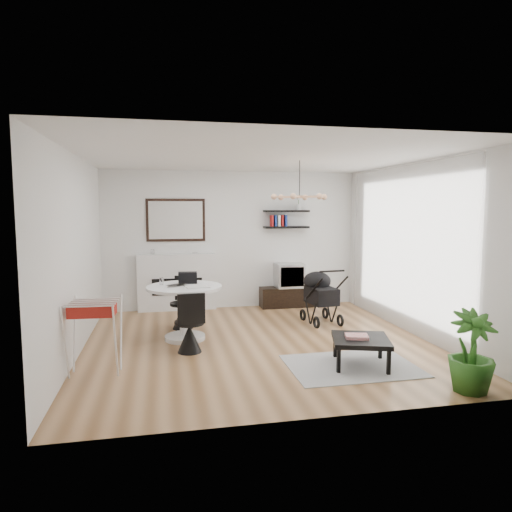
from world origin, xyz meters
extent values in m
plane|color=brown|center=(0.00, 0.00, 0.00)|extent=(5.00, 5.00, 0.00)
plane|color=white|center=(0.00, 0.00, 2.70)|extent=(5.00, 5.00, 0.00)
plane|color=white|center=(0.00, 2.50, 1.35)|extent=(5.00, 0.00, 5.00)
plane|color=white|center=(-2.50, 0.00, 1.35)|extent=(0.00, 5.00, 5.00)
plane|color=white|center=(2.50, 0.00, 1.35)|extent=(0.00, 5.00, 5.00)
cube|color=white|center=(2.40, 0.20, 1.35)|extent=(0.04, 3.60, 2.60)
cube|color=white|center=(-1.10, 2.42, 0.55)|extent=(1.50, 0.15, 1.10)
cube|color=black|center=(-1.10, 2.36, 0.48)|extent=(0.95, 0.06, 0.32)
cube|color=black|center=(-1.10, 2.48, 1.75)|extent=(1.12, 0.03, 0.82)
cube|color=white|center=(-1.10, 2.46, 1.75)|extent=(1.02, 0.01, 0.72)
cube|color=black|center=(1.07, 2.37, 1.60)|extent=(0.90, 0.25, 0.04)
cube|color=black|center=(1.07, 2.37, 1.92)|extent=(0.90, 0.25, 0.04)
cube|color=black|center=(1.07, 2.30, 0.20)|extent=(1.07, 0.37, 0.40)
cube|color=#B6B6B8|center=(1.12, 2.30, 0.64)|extent=(0.55, 0.48, 0.48)
cube|color=black|center=(1.12, 2.07, 0.64)|extent=(0.47, 0.01, 0.38)
cylinder|color=white|center=(-1.06, 0.39, 0.03)|extent=(0.61, 0.61, 0.06)
cylinder|color=white|center=(-1.06, 0.39, 0.42)|extent=(0.15, 0.15, 0.71)
cylinder|color=white|center=(-1.06, 0.39, 0.80)|extent=(1.12, 1.12, 0.04)
imported|color=black|center=(-1.14, 0.35, 0.83)|extent=(0.38, 0.35, 0.03)
cube|color=black|center=(-0.99, 0.62, 0.91)|extent=(0.29, 0.18, 0.17)
cube|color=white|center=(-0.88, 0.25, 0.83)|extent=(0.38, 0.34, 0.01)
cylinder|color=white|center=(-1.39, 0.56, 0.87)|extent=(0.06, 0.06, 0.11)
cylinder|color=black|center=(-1.06, 1.03, 0.41)|extent=(0.40, 0.40, 0.05)
cone|color=black|center=(-1.06, 1.03, 0.19)|extent=(0.33, 0.33, 0.39)
cube|color=black|center=(-1.00, 1.20, 0.64)|extent=(0.36, 0.16, 0.41)
cylinder|color=black|center=(-1.02, -0.24, 0.41)|extent=(0.41, 0.41, 0.05)
cone|color=black|center=(-1.02, -0.24, 0.19)|extent=(0.33, 0.33, 0.39)
cube|color=black|center=(-1.00, -0.43, 0.64)|extent=(0.37, 0.08, 0.41)
cube|color=maroon|center=(-2.18, -0.86, 0.79)|extent=(0.53, 0.33, 0.14)
cube|color=black|center=(1.30, 0.93, 0.48)|extent=(0.46, 0.64, 0.28)
ellipsoid|color=black|center=(1.29, 1.11, 0.70)|extent=(0.48, 0.48, 0.34)
cylinder|color=black|center=(1.35, 0.55, 0.95)|extent=(0.44, 0.08, 0.03)
torus|color=black|center=(1.05, 1.18, 0.09)|extent=(0.07, 0.22, 0.21)
torus|color=black|center=(1.49, 1.23, 0.09)|extent=(0.07, 0.22, 0.21)
torus|color=black|center=(1.12, 0.62, 0.09)|extent=(0.07, 0.22, 0.21)
torus|color=black|center=(1.55, 0.67, 0.09)|extent=(0.07, 0.22, 0.21)
cube|color=#979797|center=(0.93, -1.23, 0.01)|extent=(1.59, 1.15, 0.01)
cube|color=black|center=(1.05, -1.24, 0.33)|extent=(0.86, 0.86, 0.06)
cube|color=black|center=(0.68, -1.43, 0.16)|extent=(0.04, 0.04, 0.29)
cube|color=black|center=(1.24, -1.61, 0.16)|extent=(0.04, 0.04, 0.29)
cube|color=black|center=(0.86, -0.87, 0.16)|extent=(0.04, 0.04, 0.29)
cube|color=black|center=(1.42, -1.05, 0.16)|extent=(0.04, 0.04, 0.29)
cube|color=red|center=(0.99, -1.24, 0.38)|extent=(0.33, 0.29, 0.04)
imported|color=#2A611B|center=(1.87, -2.22, 0.44)|extent=(0.52, 0.52, 0.89)
camera|label=1|loc=(-1.36, -6.42, 1.98)|focal=32.00mm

